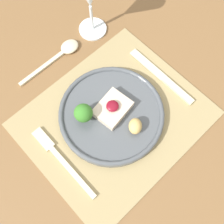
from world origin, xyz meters
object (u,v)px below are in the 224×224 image
at_px(fork, 59,157).
at_px(spoon, 63,52).
at_px(dinner_plate, 111,113).
at_px(knife, 165,80).

relative_size(fork, spoon, 1.09).
height_order(dinner_plate, fork, dinner_plate).
relative_size(knife, spoon, 1.09).
bearing_deg(knife, dinner_plate, 170.82).
distance_m(dinner_plate, knife, 0.17).
relative_size(dinner_plate, fork, 1.21).
relative_size(fork, knife, 1.00).
distance_m(fork, spoon, 0.28).
relative_size(dinner_plate, spoon, 1.32).
height_order(fork, spoon, spoon).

